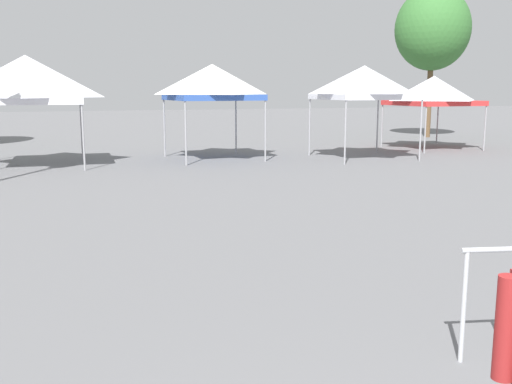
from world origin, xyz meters
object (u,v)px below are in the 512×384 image
(canopy_tent_behind_left, at_px, (212,82))
(canopy_tent_behind_center, at_px, (434,91))
(canopy_tent_left_of_center, at_px, (364,83))
(canopy_tent_far_left, at_px, (26,80))
(tree_behind_tents_left, at_px, (433,29))

(canopy_tent_behind_left, xyz_separation_m, canopy_tent_behind_center, (9.66, 0.43, -0.30))
(canopy_tent_behind_left, distance_m, canopy_tent_left_of_center, 5.38)
(canopy_tent_left_of_center, bearing_deg, canopy_tent_far_left, 171.25)
(canopy_tent_left_of_center, bearing_deg, canopy_tent_behind_left, 162.15)
(canopy_tent_left_of_center, bearing_deg, tree_behind_tents_left, 41.49)
(canopy_tent_behind_center, relative_size, tree_behind_tents_left, 0.42)
(tree_behind_tents_left, bearing_deg, canopy_tent_behind_center, -124.94)
(canopy_tent_left_of_center, relative_size, tree_behind_tents_left, 0.44)
(canopy_tent_behind_center, xyz_separation_m, tree_behind_tents_left, (3.53, 5.05, 3.06))
(canopy_tent_behind_center, height_order, tree_behind_tents_left, tree_behind_tents_left)
(canopy_tent_far_left, relative_size, canopy_tent_behind_center, 1.11)
(canopy_tent_behind_left, xyz_separation_m, canopy_tent_left_of_center, (5.13, -1.65, -0.01))
(canopy_tent_behind_left, bearing_deg, tree_behind_tents_left, 22.56)
(canopy_tent_far_left, xyz_separation_m, canopy_tent_behind_left, (6.10, -0.08, -0.06))
(canopy_tent_left_of_center, xyz_separation_m, tree_behind_tents_left, (8.06, 7.13, 2.77))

